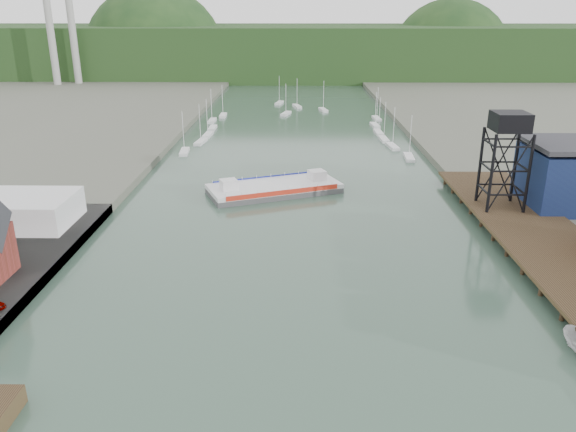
{
  "coord_description": "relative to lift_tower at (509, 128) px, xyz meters",
  "views": [
    {
      "loc": [
        0.33,
        -32.89,
        33.39
      ],
      "look_at": [
        -0.82,
        47.55,
        4.0
      ],
      "focal_mm": 35.0,
      "sensor_mm": 36.0,
      "label": 1
    }
  ],
  "objects": [
    {
      "name": "marina_sailboats",
      "position": [
        -34.92,
        80.46,
        -15.3
      ],
      "size": [
        57.71,
        92.65,
        0.9
      ],
      "color": "silver",
      "rests_on": "ground"
    },
    {
      "name": "lift_tower",
      "position": [
        0.0,
        0.0,
        0.0
      ],
      "size": [
        6.5,
        6.5,
        16.0
      ],
      "color": "black",
      "rests_on": "east_pier"
    },
    {
      "name": "east_pier",
      "position": [
        2.0,
        -13.0,
        -13.75
      ],
      "size": [
        14.0,
        70.0,
        2.45
      ],
      "color": "black",
      "rests_on": "ground"
    },
    {
      "name": "white_shed",
      "position": [
        -79.0,
        -8.0,
        -11.8
      ],
      "size": [
        18.0,
        12.0,
        4.5
      ],
      "primitive_type": "cube",
      "color": "silver",
      "rests_on": "west_quay"
    },
    {
      "name": "smokestacks",
      "position": [
        -141.0,
        174.5,
        14.35
      ],
      "size": [
        11.2,
        8.2,
        60.0
      ],
      "color": "#9E9D99",
      "rests_on": "ground"
    },
    {
      "name": "chain_ferry",
      "position": [
        -38.84,
        13.6,
        -14.61
      ],
      "size": [
        27.14,
        18.79,
        3.63
      ],
      "rotation": [
        0.0,
        0.0,
        0.38
      ],
      "color": "#464648",
      "rests_on": "ground"
    },
    {
      "name": "distant_hills",
      "position": [
        -38.98,
        243.35,
        -5.27
      ],
      "size": [
        500.0,
        120.0,
        80.0
      ],
      "color": "#173216",
      "rests_on": "ground"
    }
  ]
}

